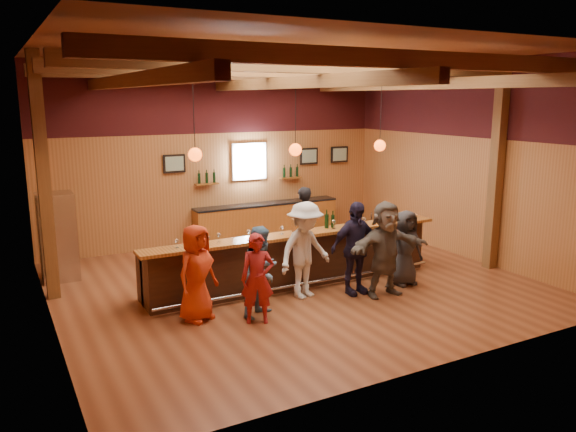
{
  "coord_description": "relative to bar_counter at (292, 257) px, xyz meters",
  "views": [
    {
      "loc": [
        -5.19,
        -9.4,
        3.67
      ],
      "look_at": [
        0.0,
        0.3,
        1.35
      ],
      "focal_mm": 35.0,
      "sensor_mm": 36.0,
      "label": 1
    }
  ],
  "objects": [
    {
      "name": "customer_dark",
      "position": [
        1.93,
        -1.17,
        0.23
      ],
      "size": [
        0.74,
        0.49,
        1.51
      ],
      "primitive_type": "imported",
      "rotation": [
        0.0,
        0.0,
        0.01
      ],
      "color": "#2A2A2D",
      "rests_on": "ground"
    },
    {
      "name": "framed_pictures",
      "position": [
        1.65,
        3.79,
        1.58
      ],
      "size": [
        5.35,
        0.05,
        0.45
      ],
      "color": "black",
      "rests_on": "room"
    },
    {
      "name": "bartender",
      "position": [
        0.89,
        1.14,
        0.35
      ],
      "size": [
        0.66,
        0.45,
        1.74
      ],
      "primitive_type": "imported",
      "rotation": [
        0.0,
        0.0,
        3.2
      ],
      "color": "black",
      "rests_on": "ground"
    },
    {
      "name": "glass_f",
      "position": [
        0.74,
        -0.37,
        0.72
      ],
      "size": [
        0.08,
        0.08,
        0.19
      ],
      "color": "silver",
      "rests_on": "bar_counter"
    },
    {
      "name": "glass_c",
      "position": [
        -1.67,
        -0.3,
        0.72
      ],
      "size": [
        0.08,
        0.08,
        0.18
      ],
      "color": "silver",
      "rests_on": "bar_counter"
    },
    {
      "name": "glass_h",
      "position": [
        1.96,
        -0.27,
        0.73
      ],
      "size": [
        0.09,
        0.09,
        0.2
      ],
      "color": "silver",
      "rests_on": "bar_counter"
    },
    {
      "name": "bottle_a",
      "position": [
        0.79,
        -0.25,
        0.72
      ],
      "size": [
        0.07,
        0.07,
        0.34
      ],
      "color": "black",
      "rests_on": "bar_counter"
    },
    {
      "name": "customer_brown",
      "position": [
        1.17,
        -1.49,
        0.38
      ],
      "size": [
        1.7,
        0.61,
        1.81
      ],
      "primitive_type": "imported",
      "rotation": [
        0.0,
        0.0,
        -0.05
      ],
      "color": "#595147",
      "rests_on": "ground"
    },
    {
      "name": "ice_bucket",
      "position": [
        -0.0,
        -0.21,
        0.71
      ],
      "size": [
        0.23,
        0.23,
        0.25
      ],
      "primitive_type": "cylinder",
      "color": "brown",
      "rests_on": "bar_counter"
    },
    {
      "name": "customer_white",
      "position": [
        -0.2,
        -0.87,
        0.39
      ],
      "size": [
        1.3,
        0.94,
        1.82
      ],
      "primitive_type": "imported",
      "rotation": [
        0.0,
        0.0,
        0.25
      ],
      "color": "silver",
      "rests_on": "ground"
    },
    {
      "name": "customer_orange",
      "position": [
        -2.34,
        -0.97,
        0.3
      ],
      "size": [
        0.95,
        0.83,
        1.64
      ],
      "primitive_type": "imported",
      "rotation": [
        0.0,
        0.0,
        0.48
      ],
      "color": "red",
      "rests_on": "ground"
    },
    {
      "name": "wine_shelves",
      "position": [
        0.78,
        3.73,
        1.1
      ],
      "size": [
        3.0,
        0.18,
        0.3
      ],
      "color": "brown",
      "rests_on": "room"
    },
    {
      "name": "back_bar_cabinet",
      "position": [
        1.18,
        3.57,
        -0.05
      ],
      "size": [
        4.0,
        0.52,
        0.95
      ],
      "color": "brown",
      "rests_on": "ground"
    },
    {
      "name": "bar_counter",
      "position": [
        0.0,
        0.0,
        0.0
      ],
      "size": [
        6.3,
        1.07,
        1.11
      ],
      "color": "black",
      "rests_on": "ground"
    },
    {
      "name": "bottle_b",
      "position": [
        0.65,
        -0.24,
        0.74
      ],
      "size": [
        0.08,
        0.08,
        0.38
      ],
      "color": "black",
      "rests_on": "bar_counter"
    },
    {
      "name": "glass_d",
      "position": [
        -1.11,
        -0.37,
        0.73
      ],
      "size": [
        0.09,
        0.09,
        0.2
      ],
      "color": "silver",
      "rests_on": "bar_counter"
    },
    {
      "name": "stainless_fridge",
      "position": [
        -4.12,
        2.45,
        0.38
      ],
      "size": [
        0.7,
        0.7,
        1.8
      ],
      "primitive_type": "cube",
      "color": "silver",
      "rests_on": "ground"
    },
    {
      "name": "glass_a",
      "position": [
        -2.45,
        -0.29,
        0.7
      ],
      "size": [
        0.07,
        0.07,
        0.16
      ],
      "color": "silver",
      "rests_on": "bar_counter"
    },
    {
      "name": "glass_b",
      "position": [
        -1.9,
        -0.34,
        0.7
      ],
      "size": [
        0.07,
        0.07,
        0.16
      ],
      "color": "silver",
      "rests_on": "bar_counter"
    },
    {
      "name": "customer_navy",
      "position": [
        0.73,
        -1.12,
        0.37
      ],
      "size": [
        1.05,
        0.46,
        1.79
      ],
      "primitive_type": "imported",
      "rotation": [
        0.0,
        0.0,
        0.02
      ],
      "color": "black",
      "rests_on": "ground"
    },
    {
      "name": "window",
      "position": [
        0.78,
        3.8,
        1.53
      ],
      "size": [
        0.95,
        0.09,
        0.95
      ],
      "color": "silver",
      "rests_on": "room"
    },
    {
      "name": "customer_denim",
      "position": [
        -1.29,
        -1.29,
        0.26
      ],
      "size": [
        0.96,
        0.89,
        1.57
      ],
      "primitive_type": "imported",
      "rotation": [
        0.0,
        0.0,
        0.51
      ],
      "color": "teal",
      "rests_on": "ground"
    },
    {
      "name": "glass_g",
      "position": [
        1.49,
        -0.35,
        0.7
      ],
      "size": [
        0.07,
        0.07,
        0.16
      ],
      "color": "silver",
      "rests_on": "bar_counter"
    },
    {
      "name": "customer_redvest",
      "position": [
        -1.49,
        -1.54,
        0.23
      ],
      "size": [
        0.65,
        0.55,
        1.51
      ],
      "primitive_type": "imported",
      "rotation": [
        0.0,
        0.0,
        -0.4
      ],
      "color": "maroon",
      "rests_on": "ground"
    },
    {
      "name": "pendant_lights",
      "position": [
        -0.02,
        -0.15,
        2.19
      ],
      "size": [
        4.24,
        0.24,
        1.37
      ],
      "color": "black",
      "rests_on": "room"
    },
    {
      "name": "room",
      "position": [
        -0.02,
        -0.09,
        2.69
      ],
      "size": [
        9.04,
        9.0,
        4.52
      ],
      "color": "brown",
      "rests_on": "ground"
    },
    {
      "name": "glass_e",
      "position": [
        -0.38,
        -0.28,
        0.71
      ],
      "size": [
        0.07,
        0.07,
        0.16
      ],
      "color": "silver",
      "rests_on": "bar_counter"
    }
  ]
}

